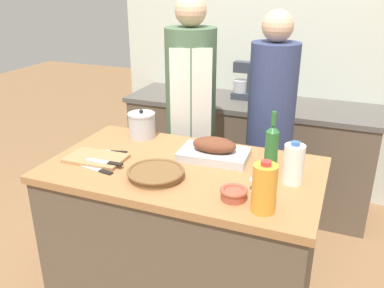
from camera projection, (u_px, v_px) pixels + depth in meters
kitchen_island at (184, 241)px, 2.28m from camera, size 1.41×0.80×0.93m
back_counter at (247, 151)px, 3.50m from camera, size 2.06×0.60×0.90m
back_wall at (263, 48)px, 3.49m from camera, size 2.56×0.10×2.55m
roasting_pan at (214, 151)px, 2.18m from camera, size 0.38×0.25×0.12m
wicker_basket at (156, 173)px, 1.97m from camera, size 0.28×0.28×0.05m
cutting_board at (96, 158)px, 2.17m from camera, size 0.32×0.21×0.02m
stock_pot at (142, 125)px, 2.47m from camera, size 0.17×0.17×0.18m
mixing_bowl at (234, 193)px, 1.78m from camera, size 0.12×0.12×0.05m
juice_jug at (264, 188)px, 1.66m from camera, size 0.10×0.10×0.23m
milk_jug at (293, 164)px, 1.90m from camera, size 0.10×0.10×0.21m
wine_bottle_green at (272, 143)px, 2.10m from camera, size 0.07×0.07×0.28m
wine_glass_left at (258, 174)px, 1.83m from camera, size 0.08×0.08×0.12m
knife_chef at (106, 152)px, 2.27m from camera, size 0.25×0.10×0.01m
knife_paring at (106, 162)px, 2.10m from camera, size 0.21×0.04×0.01m
knife_bread at (98, 170)px, 2.06m from camera, size 0.20×0.06×0.01m
stand_mixer at (244, 84)px, 3.36m from camera, size 0.18×0.14×0.31m
condiment_bottle_tall at (257, 97)px, 3.17m from camera, size 0.06×0.06×0.17m
condiment_bottle_short at (197, 90)px, 3.43m from camera, size 0.06×0.06×0.13m
person_cook_aproned at (191, 113)px, 2.79m from camera, size 0.36×0.38×1.75m
person_cook_guest at (270, 126)px, 2.68m from camera, size 0.31×0.31×1.67m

